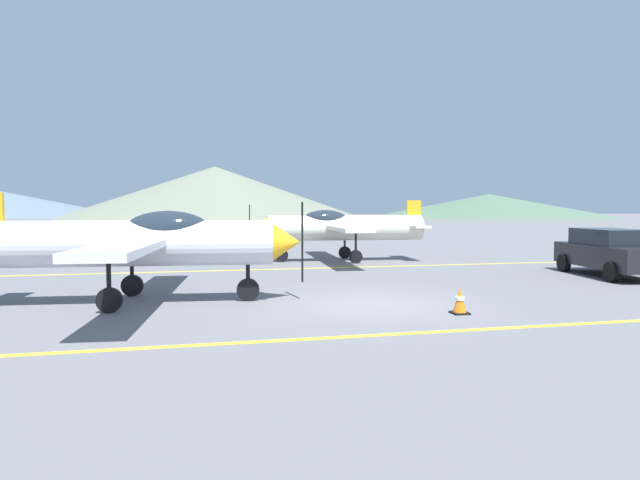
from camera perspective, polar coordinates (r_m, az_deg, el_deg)
name	(u,v)px	position (r m, az deg, el deg)	size (l,w,h in m)	color
ground_plane	(371,303)	(12.84, 5.60, -6.93)	(400.00, 400.00, 0.00)	slate
apron_line_near	(423,333)	(10.00, 11.22, -9.94)	(80.00, 0.16, 0.01)	yellow
apron_line_far	(309,268)	(20.13, -1.17, -3.13)	(80.00, 0.16, 0.01)	yellow
airplane_near	(142,242)	(13.33, -18.93, -0.17)	(7.82, 8.99, 2.69)	silver
airplane_mid	(339,227)	(22.93, 2.09, 1.45)	(7.79, 8.97, 2.69)	silver
car_sedan	(611,252)	(20.39, 29.30, -1.12)	(2.54, 4.53, 1.62)	black
traffic_cone_front	(460,301)	(11.90, 15.09, -6.45)	(0.36, 0.36, 0.59)	black
hill_centerleft	(215,192)	(131.88, -11.42, 5.15)	(73.33, 73.33, 12.79)	slate
hill_centerright	(488,206)	(147.24, 17.95, 3.60)	(64.05, 64.05, 6.28)	#4C6651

